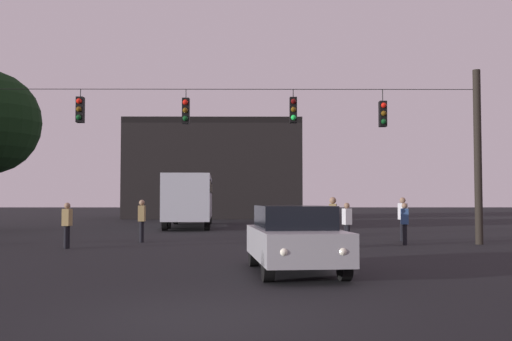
{
  "coord_description": "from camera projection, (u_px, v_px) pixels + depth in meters",
  "views": [
    {
      "loc": [
        0.65,
        -8.56,
        1.68
      ],
      "look_at": [
        0.78,
        17.27,
        2.89
      ],
      "focal_mm": 42.3,
      "sensor_mm": 36.0,
      "label": 1
    }
  ],
  "objects": [
    {
      "name": "ground_plane",
      "position": [
        241.0,
        229.0,
        32.94
      ],
      "size": [
        168.0,
        168.0,
        0.0
      ],
      "primitive_type": "plane",
      "color": "black",
      "rests_on": "ground"
    },
    {
      "name": "overhead_signal_span",
      "position": [
        236.0,
        143.0,
        22.26
      ],
      "size": [
        18.24,
        0.44,
        6.48
      ],
      "color": "black",
      "rests_on": "ground"
    },
    {
      "name": "city_bus",
      "position": [
        190.0,
        196.0,
        35.95
      ],
      "size": [
        3.13,
        11.13,
        3.0
      ],
      "color": "#B7BCC6",
      "rests_on": "ground"
    },
    {
      "name": "car_near_right",
      "position": [
        294.0,
        238.0,
        13.71
      ],
      "size": [
        2.22,
        4.47,
        1.52
      ],
      "color": "#99999E",
      "rests_on": "ground"
    },
    {
      "name": "pedestrian_crossing_left",
      "position": [
        333.0,
        219.0,
        20.56
      ],
      "size": [
        0.31,
        0.4,
        1.74
      ],
      "color": "black",
      "rests_on": "ground"
    },
    {
      "name": "pedestrian_crossing_center",
      "position": [
        403.0,
        216.0,
        23.76
      ],
      "size": [
        0.33,
        0.41,
        1.73
      ],
      "color": "black",
      "rests_on": "ground"
    },
    {
      "name": "pedestrian_crossing_right",
      "position": [
        347.0,
        222.0,
        21.37
      ],
      "size": [
        0.32,
        0.41,
        1.54
      ],
      "color": "black",
      "rests_on": "ground"
    },
    {
      "name": "pedestrian_near_bus",
      "position": [
        67.0,
        223.0,
        20.33
      ],
      "size": [
        0.27,
        0.38,
        1.55
      ],
      "color": "black",
      "rests_on": "ground"
    },
    {
      "name": "pedestrian_trailing",
      "position": [
        405.0,
        222.0,
        21.84
      ],
      "size": [
        0.28,
        0.39,
        1.53
      ],
      "color": "black",
      "rests_on": "ground"
    },
    {
      "name": "pedestrian_far_side",
      "position": [
        142.0,
        218.0,
        23.24
      ],
      "size": [
        0.24,
        0.36,
        1.64
      ],
      "color": "black",
      "rests_on": "ground"
    },
    {
      "name": "corner_building",
      "position": [
        215.0,
        170.0,
        52.87
      ],
      "size": [
        14.76,
        8.16,
        8.36
      ],
      "color": "black",
      "rests_on": "ground"
    }
  ]
}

